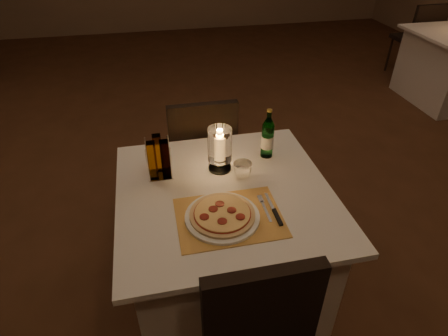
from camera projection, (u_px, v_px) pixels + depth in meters
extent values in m
cube|color=#4E2C19|center=(229.00, 220.00, 2.68)|extent=(8.00, 10.00, 0.02)
cube|color=silver|center=(225.00, 248.00, 1.97)|extent=(0.88, 0.88, 0.71)
cube|color=silver|center=(225.00, 194.00, 1.76)|extent=(1.00, 1.00, 0.03)
cube|color=black|center=(262.00, 312.00, 1.29)|extent=(0.42, 0.05, 0.42)
cube|color=black|center=(200.00, 151.00, 2.55)|extent=(0.42, 0.42, 0.05)
cube|color=black|center=(204.00, 136.00, 2.27)|extent=(0.42, 0.05, 0.42)
cylinder|color=black|center=(220.00, 163.00, 2.85)|extent=(0.03, 0.03, 0.44)
cylinder|color=black|center=(175.00, 169.00, 2.80)|extent=(0.03, 0.03, 0.44)
cylinder|color=black|center=(230.00, 191.00, 2.58)|extent=(0.03, 0.03, 0.44)
cylinder|color=black|center=(181.00, 197.00, 2.52)|extent=(0.03, 0.03, 0.44)
cube|color=gold|center=(229.00, 217.00, 1.60)|extent=(0.45, 0.34, 0.00)
cylinder|color=white|center=(222.00, 217.00, 1.59)|extent=(0.32, 0.32, 0.01)
cylinder|color=#D8B77F|center=(222.00, 215.00, 1.58)|extent=(0.28, 0.28, 0.01)
cylinder|color=maroon|center=(222.00, 213.00, 1.58)|extent=(0.24, 0.24, 0.00)
cylinder|color=#EACC7F|center=(222.00, 213.00, 1.58)|extent=(0.24, 0.24, 0.00)
cylinder|color=maroon|center=(232.00, 210.00, 1.59)|extent=(0.04, 0.04, 0.00)
cylinder|color=maroon|center=(220.00, 204.00, 1.62)|extent=(0.04, 0.04, 0.00)
cylinder|color=maroon|center=(213.00, 209.00, 1.59)|extent=(0.04, 0.04, 0.00)
cylinder|color=maroon|center=(204.00, 217.00, 1.55)|extent=(0.04, 0.04, 0.00)
cylinder|color=maroon|center=(222.00, 221.00, 1.53)|extent=(0.04, 0.04, 0.00)
cylinder|color=maroon|center=(240.00, 217.00, 1.55)|extent=(0.04, 0.04, 0.00)
cube|color=silver|center=(266.00, 211.00, 1.63)|extent=(0.01, 0.14, 0.00)
cube|color=silver|center=(261.00, 199.00, 1.70)|extent=(0.02, 0.05, 0.00)
cube|color=black|center=(278.00, 217.00, 1.59)|extent=(0.02, 0.10, 0.01)
cube|color=silver|center=(270.00, 201.00, 1.68)|extent=(0.01, 0.12, 0.00)
cylinder|color=#56A05F|center=(267.00, 141.00, 1.95)|extent=(0.06, 0.06, 0.18)
cylinder|color=#56A05F|center=(269.00, 115.00, 1.86)|extent=(0.02, 0.02, 0.03)
cylinder|color=gold|center=(270.00, 110.00, 1.85)|extent=(0.03, 0.03, 0.01)
cylinder|color=silver|center=(267.00, 142.00, 1.95)|extent=(0.07, 0.07, 0.07)
cylinder|color=white|center=(220.00, 168.00, 1.90)|extent=(0.11, 0.11, 0.01)
cylinder|color=white|center=(220.00, 163.00, 1.88)|extent=(0.02, 0.02, 0.05)
cylinder|color=white|center=(220.00, 145.00, 1.82)|extent=(0.12, 0.12, 0.17)
cylinder|color=white|center=(220.00, 148.00, 1.83)|extent=(0.03, 0.03, 0.13)
ellipsoid|color=orange|center=(220.00, 133.00, 1.78)|extent=(0.02, 0.02, 0.03)
cube|color=white|center=(161.00, 174.00, 1.86)|extent=(0.12, 0.12, 0.01)
cylinder|color=white|center=(148.00, 166.00, 1.75)|extent=(0.01, 0.01, 0.18)
cylinder|color=white|center=(171.00, 163.00, 1.77)|extent=(0.01, 0.01, 0.18)
cylinder|color=white|center=(147.00, 154.00, 1.84)|extent=(0.01, 0.01, 0.18)
cylinder|color=white|center=(169.00, 151.00, 1.86)|extent=(0.01, 0.01, 0.18)
cube|color=#BF8C33|center=(153.00, 161.00, 1.77)|extent=(0.04, 0.04, 0.20)
cube|color=#3F1E14|center=(165.00, 159.00, 1.78)|extent=(0.04, 0.04, 0.20)
cube|color=#BF8C33|center=(158.00, 153.00, 1.82)|extent=(0.04, 0.04, 0.20)
cube|color=black|center=(414.00, 39.00, 4.68)|extent=(0.42, 0.42, 0.05)
cube|color=black|center=(429.00, 24.00, 4.40)|extent=(0.42, 0.05, 0.42)
cylinder|color=black|center=(412.00, 53.00, 4.98)|extent=(0.03, 0.03, 0.44)
cylinder|color=black|center=(389.00, 54.00, 4.92)|extent=(0.03, 0.03, 0.44)
cylinder|color=black|center=(428.00, 61.00, 4.71)|extent=(0.03, 0.03, 0.44)
cylinder|color=black|center=(404.00, 63.00, 4.65)|extent=(0.03, 0.03, 0.44)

